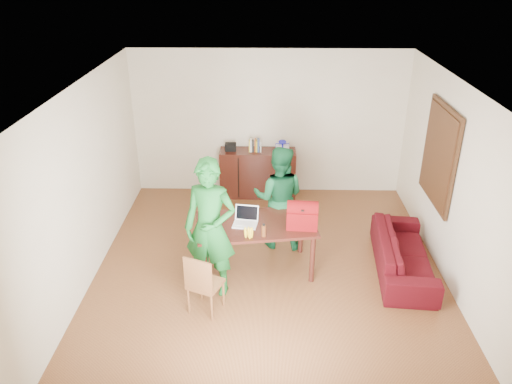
{
  "coord_description": "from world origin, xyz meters",
  "views": [
    {
      "loc": [
        -0.06,
        -6.07,
        4.22
      ],
      "look_at": [
        -0.19,
        0.22,
        1.16
      ],
      "focal_mm": 35.0,
      "sensor_mm": 36.0,
      "label": 1
    }
  ],
  "objects_px": {
    "sofa": "(403,253)",
    "table": "(256,229)",
    "person_far": "(279,197)",
    "laptop": "(245,222)",
    "chair": "(205,294)",
    "person_near": "(210,228)",
    "bottle": "(264,230)",
    "red_bag": "(302,217)"
  },
  "relations": [
    {
      "from": "person_near",
      "to": "sofa",
      "type": "height_order",
      "value": "person_near"
    },
    {
      "from": "table",
      "to": "chair",
      "type": "bearing_deg",
      "value": -132.32
    },
    {
      "from": "person_far",
      "to": "laptop",
      "type": "distance_m",
      "value": 0.92
    },
    {
      "from": "laptop",
      "to": "red_bag",
      "type": "height_order",
      "value": "red_bag"
    },
    {
      "from": "person_near",
      "to": "bottle",
      "type": "xyz_separation_m",
      "value": [
        0.7,
        0.13,
        -0.1
      ]
    },
    {
      "from": "chair",
      "to": "bottle",
      "type": "bearing_deg",
      "value": 61.37
    },
    {
      "from": "bottle",
      "to": "red_bag",
      "type": "relative_size",
      "value": 0.44
    },
    {
      "from": "table",
      "to": "bottle",
      "type": "distance_m",
      "value": 0.41
    },
    {
      "from": "person_near",
      "to": "laptop",
      "type": "height_order",
      "value": "person_near"
    },
    {
      "from": "table",
      "to": "red_bag",
      "type": "distance_m",
      "value": 0.69
    },
    {
      "from": "chair",
      "to": "laptop",
      "type": "xyz_separation_m",
      "value": [
        0.48,
        0.87,
        0.57
      ]
    },
    {
      "from": "person_near",
      "to": "laptop",
      "type": "distance_m",
      "value": 0.62
    },
    {
      "from": "sofa",
      "to": "person_far",
      "type": "bearing_deg",
      "value": 74.72
    },
    {
      "from": "chair",
      "to": "sofa",
      "type": "height_order",
      "value": "chair"
    },
    {
      "from": "bottle",
      "to": "person_near",
      "type": "bearing_deg",
      "value": -169.39
    },
    {
      "from": "red_bag",
      "to": "person_far",
      "type": "bearing_deg",
      "value": 114.58
    },
    {
      "from": "person_near",
      "to": "red_bag",
      "type": "xyz_separation_m",
      "value": [
        1.22,
        0.38,
        -0.03
      ]
    },
    {
      "from": "table",
      "to": "sofa",
      "type": "height_order",
      "value": "table"
    },
    {
      "from": "table",
      "to": "person_far",
      "type": "distance_m",
      "value": 0.81
    },
    {
      "from": "bottle",
      "to": "red_bag",
      "type": "bearing_deg",
      "value": 25.69
    },
    {
      "from": "table",
      "to": "laptop",
      "type": "relative_size",
      "value": 4.9
    },
    {
      "from": "person_near",
      "to": "bottle",
      "type": "bearing_deg",
      "value": 23.69
    },
    {
      "from": "table",
      "to": "bottle",
      "type": "height_order",
      "value": "bottle"
    },
    {
      "from": "person_far",
      "to": "sofa",
      "type": "height_order",
      "value": "person_far"
    },
    {
      "from": "bottle",
      "to": "red_bag",
      "type": "xyz_separation_m",
      "value": [
        0.52,
        0.25,
        0.06
      ]
    },
    {
      "from": "chair",
      "to": "bottle",
      "type": "distance_m",
      "value": 1.12
    },
    {
      "from": "person_far",
      "to": "bottle",
      "type": "height_order",
      "value": "person_far"
    },
    {
      "from": "chair",
      "to": "person_near",
      "type": "height_order",
      "value": "person_near"
    },
    {
      "from": "person_far",
      "to": "laptop",
      "type": "xyz_separation_m",
      "value": [
        -0.49,
        -0.78,
        -0.01
      ]
    },
    {
      "from": "chair",
      "to": "person_far",
      "type": "relative_size",
      "value": 0.52
    },
    {
      "from": "sofa",
      "to": "chair",
      "type": "bearing_deg",
      "value": 114.71
    },
    {
      "from": "person_far",
      "to": "red_bag",
      "type": "bearing_deg",
      "value": 117.94
    },
    {
      "from": "person_near",
      "to": "laptop",
      "type": "relative_size",
      "value": 5.34
    },
    {
      "from": "table",
      "to": "chair",
      "type": "relative_size",
      "value": 2.06
    },
    {
      "from": "laptop",
      "to": "sofa",
      "type": "bearing_deg",
      "value": 10.69
    },
    {
      "from": "person_far",
      "to": "bottle",
      "type": "relative_size",
      "value": 8.76
    },
    {
      "from": "table",
      "to": "person_near",
      "type": "xyz_separation_m",
      "value": [
        -0.58,
        -0.48,
        0.29
      ]
    },
    {
      "from": "chair",
      "to": "person_near",
      "type": "bearing_deg",
      "value": 107.65
    },
    {
      "from": "chair",
      "to": "sofa",
      "type": "bearing_deg",
      "value": 42.63
    },
    {
      "from": "table",
      "to": "sofa",
      "type": "distance_m",
      "value": 2.17
    },
    {
      "from": "person_near",
      "to": "red_bag",
      "type": "bearing_deg",
      "value": 30.49
    },
    {
      "from": "sofa",
      "to": "table",
      "type": "bearing_deg",
      "value": 96.54
    }
  ]
}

